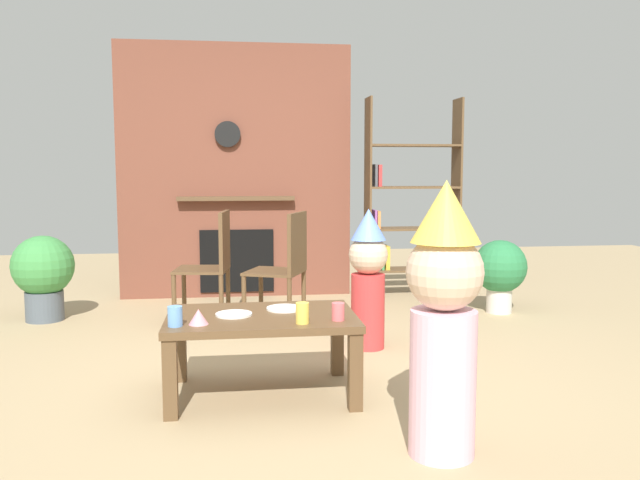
% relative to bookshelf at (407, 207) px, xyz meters
% --- Properties ---
extents(ground_plane, '(12.00, 12.00, 0.00)m').
position_rel_bookshelf_xyz_m(ground_plane, '(-1.26, -2.40, -0.86)').
color(ground_plane, tan).
extents(brick_fireplace_feature, '(2.20, 0.28, 2.40)m').
position_rel_bookshelf_xyz_m(brick_fireplace_feature, '(-1.64, 0.20, 0.33)').
color(brick_fireplace_feature, brown).
rests_on(brick_fireplace_feature, ground_plane).
extents(bookshelf, '(0.90, 0.28, 1.90)m').
position_rel_bookshelf_xyz_m(bookshelf, '(0.00, 0.00, 0.00)').
color(bookshelf, brown).
rests_on(bookshelf, ground_plane).
extents(coffee_table, '(1.01, 0.67, 0.44)m').
position_rel_bookshelf_xyz_m(coffee_table, '(-1.52, -2.66, -0.49)').
color(coffee_table, brown).
rests_on(coffee_table, ground_plane).
extents(paper_cup_near_left, '(0.07, 0.07, 0.09)m').
position_rel_bookshelf_xyz_m(paper_cup_near_left, '(-1.13, -2.85, -0.37)').
color(paper_cup_near_left, '#E5666B').
rests_on(paper_cup_near_left, coffee_table).
extents(paper_cup_near_right, '(0.07, 0.07, 0.11)m').
position_rel_bookshelf_xyz_m(paper_cup_near_right, '(-1.32, -2.89, -0.36)').
color(paper_cup_near_right, '#F2CC4C').
rests_on(paper_cup_near_right, coffee_table).
extents(paper_cup_center, '(0.07, 0.07, 0.10)m').
position_rel_bookshelf_xyz_m(paper_cup_center, '(-1.95, -2.87, -0.37)').
color(paper_cup_center, '#669EE0').
rests_on(paper_cup_center, coffee_table).
extents(paper_plate_front, '(0.20, 0.20, 0.01)m').
position_rel_bookshelf_xyz_m(paper_plate_front, '(-1.66, -2.66, -0.41)').
color(paper_plate_front, white).
rests_on(paper_plate_front, coffee_table).
extents(paper_plate_rear, '(0.20, 0.20, 0.01)m').
position_rel_bookshelf_xyz_m(paper_plate_rear, '(-1.38, -2.55, -0.41)').
color(paper_plate_rear, white).
rests_on(paper_plate_rear, coffee_table).
extents(birthday_cake_slice, '(0.10, 0.10, 0.08)m').
position_rel_bookshelf_xyz_m(birthday_cake_slice, '(-1.84, -2.84, -0.38)').
color(birthday_cake_slice, pink).
rests_on(birthday_cake_slice, coffee_table).
extents(table_fork, '(0.03, 0.15, 0.01)m').
position_rel_bookshelf_xyz_m(table_fork, '(-1.29, -2.73, -0.41)').
color(table_fork, silver).
rests_on(table_fork, coffee_table).
extents(child_with_cone_hat, '(0.33, 0.33, 1.18)m').
position_rel_bookshelf_xyz_m(child_with_cone_hat, '(-0.78, -3.51, -0.24)').
color(child_with_cone_hat, '#EAB2C6').
rests_on(child_with_cone_hat, ground_plane).
extents(child_in_pink, '(0.27, 0.27, 0.96)m').
position_rel_bookshelf_xyz_m(child_in_pink, '(-0.76, -1.82, -0.35)').
color(child_in_pink, '#D13838').
rests_on(child_in_pink, ground_plane).
extents(dining_chair_left, '(0.45, 0.45, 0.90)m').
position_rel_bookshelf_xyz_m(dining_chair_left, '(-1.82, -1.01, -0.35)').
color(dining_chair_left, brown).
rests_on(dining_chair_left, ground_plane).
extents(dining_chair_middle, '(0.52, 0.52, 0.90)m').
position_rel_bookshelf_xyz_m(dining_chair_middle, '(-1.27, -1.22, -0.35)').
color(dining_chair_middle, brown).
rests_on(dining_chair_middle, ground_plane).
extents(potted_plant_tall, '(0.45, 0.45, 0.62)m').
position_rel_bookshelf_xyz_m(potted_plant_tall, '(0.59, -0.88, -0.49)').
color(potted_plant_tall, beige).
rests_on(potted_plant_tall, ground_plane).
extents(potted_plant_short, '(0.49, 0.49, 0.69)m').
position_rel_bookshelf_xyz_m(potted_plant_short, '(-3.19, -0.68, -0.46)').
color(potted_plant_short, '#4C5660').
rests_on(potted_plant_short, ground_plane).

